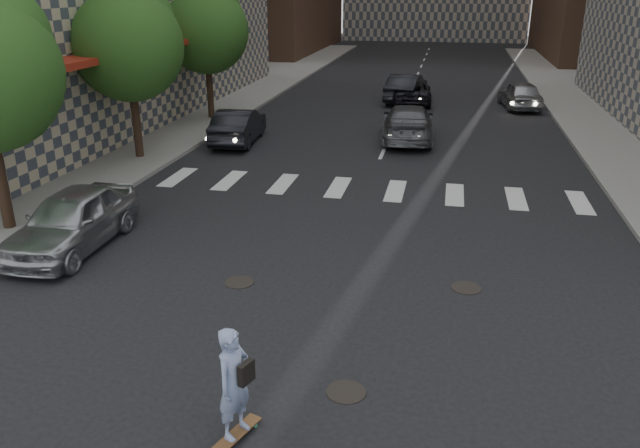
% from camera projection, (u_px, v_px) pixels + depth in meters
% --- Properties ---
extents(ground, '(160.00, 160.00, 0.00)m').
position_uv_depth(ground, '(310.00, 316.00, 13.39)').
color(ground, black).
rests_on(ground, ground).
extents(sidewalk_left, '(13.00, 80.00, 0.15)m').
position_uv_depth(sidewalk_left, '(133.00, 111.00, 34.37)').
color(sidewalk_left, gray).
rests_on(sidewalk_left, ground).
extents(tree_b, '(4.20, 4.20, 6.60)m').
position_uv_depth(tree_b, '(131.00, 40.00, 23.67)').
color(tree_b, '#382619').
rests_on(tree_b, sidewalk_left).
extents(tree_c, '(4.20, 4.20, 6.60)m').
position_uv_depth(tree_c, '(208.00, 27.00, 30.98)').
color(tree_c, '#382619').
rests_on(tree_c, sidewalk_left).
extents(manhole_a, '(0.70, 0.70, 0.02)m').
position_uv_depth(manhole_a, '(346.00, 392.00, 10.88)').
color(manhole_a, black).
rests_on(manhole_a, ground).
extents(manhole_b, '(0.70, 0.70, 0.02)m').
position_uv_depth(manhole_b, '(239.00, 282.00, 14.86)').
color(manhole_b, black).
rests_on(manhole_b, ground).
extents(manhole_c, '(0.70, 0.70, 0.02)m').
position_uv_depth(manhole_c, '(466.00, 288.00, 14.59)').
color(manhole_c, black).
rests_on(manhole_c, ground).
extents(skateboarder, '(0.64, 1.00, 1.95)m').
position_uv_depth(skateboarder, '(235.00, 383.00, 9.42)').
color(skateboarder, brown).
rests_on(skateboarder, ground).
extents(silver_sedan, '(1.95, 4.71, 1.60)m').
position_uv_depth(silver_sedan, '(72.00, 220.00, 16.55)').
color(silver_sedan, '#AAAEB1').
rests_on(silver_sedan, ground).
extents(traffic_car_a, '(2.00, 4.72, 1.51)m').
position_uv_depth(traffic_car_a, '(238.00, 126.00, 27.62)').
color(traffic_car_a, black).
rests_on(traffic_car_a, ground).
extents(traffic_car_b, '(2.60, 5.66, 1.60)m').
position_uv_depth(traffic_car_b, '(408.00, 123.00, 28.04)').
color(traffic_car_b, '#515358').
rests_on(traffic_car_b, ground).
extents(traffic_car_c, '(2.46, 4.84, 1.31)m').
position_uv_depth(traffic_car_c, '(412.00, 92.00, 36.82)').
color(traffic_car_c, black).
rests_on(traffic_car_c, ground).
extents(traffic_car_d, '(2.39, 4.76, 1.55)m').
position_uv_depth(traffic_car_d, '(520.00, 94.00, 35.30)').
color(traffic_car_d, '#A1A3A8').
rests_on(traffic_car_d, ground).
extents(traffic_car_e, '(2.31, 5.16, 1.64)m').
position_uv_depth(traffic_car_e, '(406.00, 88.00, 37.25)').
color(traffic_car_e, black).
rests_on(traffic_car_e, ground).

